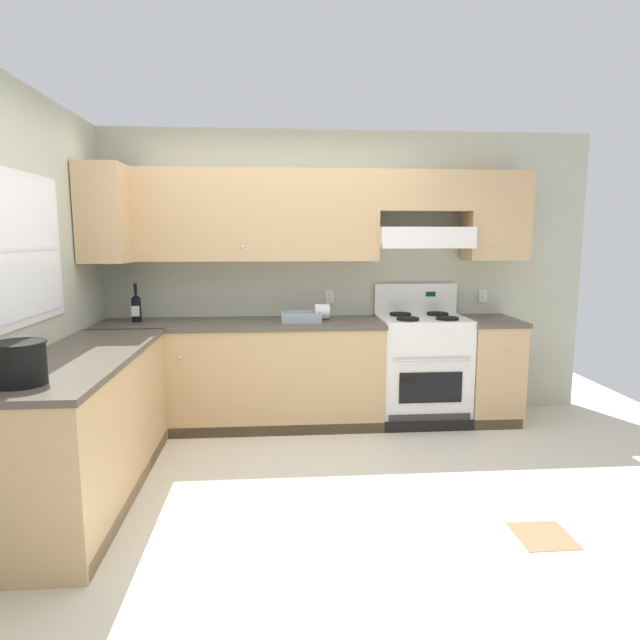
% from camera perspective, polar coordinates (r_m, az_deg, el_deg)
% --- Properties ---
extents(ground_plane, '(7.04, 7.04, 0.00)m').
position_cam_1_polar(ground_plane, '(3.72, -3.60, -17.17)').
color(ground_plane, beige).
extents(floor_accent_tile, '(0.30, 0.30, 0.01)m').
position_cam_1_polar(floor_accent_tile, '(3.42, 22.35, -20.17)').
color(floor_accent_tile, olive).
rests_on(floor_accent_tile, ground_plane).
extents(wall_back, '(4.68, 0.57, 2.55)m').
position_cam_1_polar(wall_back, '(4.89, 0.58, 7.04)').
color(wall_back, '#B7BAA3').
rests_on(wall_back, ground_plane).
extents(wall_left, '(0.47, 4.00, 2.55)m').
position_cam_1_polar(wall_left, '(3.90, -27.95, 3.62)').
color(wall_left, '#B7BAA3').
rests_on(wall_left, ground_plane).
extents(counter_back_run, '(3.60, 0.65, 0.91)m').
position_cam_1_polar(counter_back_run, '(4.73, -3.90, -5.63)').
color(counter_back_run, tan).
rests_on(counter_back_run, ground_plane).
extents(counter_left_run, '(0.63, 1.91, 0.91)m').
position_cam_1_polar(counter_left_run, '(3.74, -23.41, -10.26)').
color(counter_left_run, tan).
rests_on(counter_left_run, ground_plane).
extents(stove, '(0.76, 0.62, 1.20)m').
position_cam_1_polar(stove, '(4.90, 10.61, -4.93)').
color(stove, white).
rests_on(stove, ground_plane).
extents(wine_bottle, '(0.08, 0.08, 0.33)m').
position_cam_1_polar(wine_bottle, '(4.84, -18.71, 1.31)').
color(wine_bottle, black).
rests_on(wine_bottle, counter_back_run).
extents(bowl, '(0.34, 0.25, 0.08)m').
position_cam_1_polar(bowl, '(4.62, -1.97, 0.18)').
color(bowl, '#9EADB7').
rests_on(bowl, counter_back_run).
extents(bucket, '(0.25, 0.25, 0.21)m').
position_cam_1_polar(bucket, '(3.00, -28.99, -3.89)').
color(bucket, black).
rests_on(bucket, counter_left_run).
extents(paper_towel_roll, '(0.13, 0.14, 0.14)m').
position_cam_1_polar(paper_towel_roll, '(4.72, 0.21, 0.87)').
color(paper_towel_roll, white).
rests_on(paper_towel_roll, counter_back_run).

